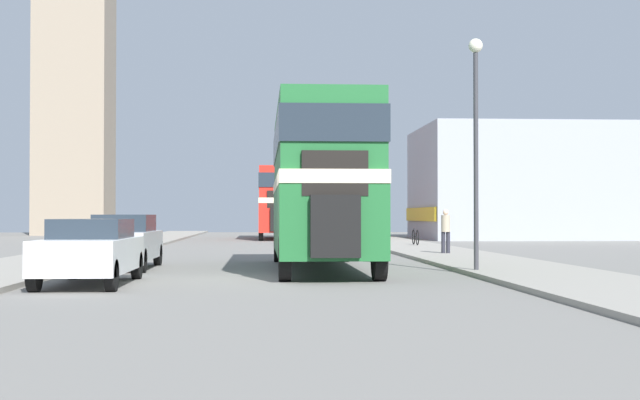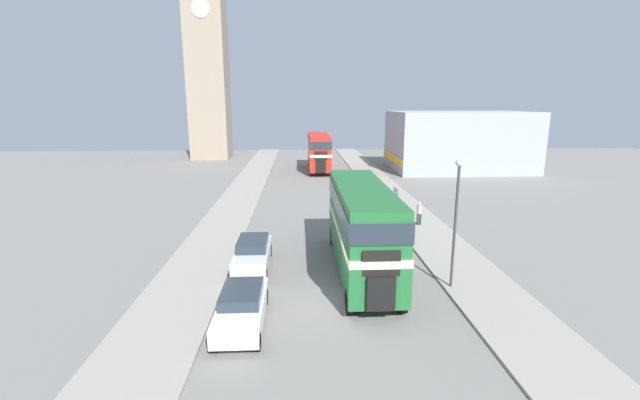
{
  "view_description": "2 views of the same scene",
  "coord_description": "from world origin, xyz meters",
  "px_view_note": "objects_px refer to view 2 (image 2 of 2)",
  "views": [
    {
      "loc": [
        -0.04,
        -20.77,
        1.48
      ],
      "look_at": [
        1.52,
        3.66,
        1.92
      ],
      "focal_mm": 50.0,
      "sensor_mm": 36.0,
      "label": 1
    },
    {
      "loc": [
        -1.51,
        -16.37,
        8.31
      ],
      "look_at": [
        0.0,
        14.28,
        1.26
      ],
      "focal_mm": 24.0,
      "sensor_mm": 36.0,
      "label": 2
    }
  ],
  "objects_px": {
    "street_lamp": "(457,204)",
    "church_tower": "(205,19)",
    "double_decker_bus": "(362,222)",
    "bus_distant": "(319,149)",
    "car_parked_mid": "(253,253)",
    "pedestrian_walking": "(419,212)",
    "bicycle_on_pavement": "(396,192)",
    "car_parked_near": "(242,307)"
  },
  "relations": [
    {
      "from": "car_parked_mid",
      "to": "street_lamp",
      "type": "xyz_separation_m",
      "value": [
        9.26,
        -2.97,
        3.17
      ]
    },
    {
      "from": "car_parked_mid",
      "to": "street_lamp",
      "type": "height_order",
      "value": "street_lamp"
    },
    {
      "from": "bus_distant",
      "to": "bicycle_on_pavement",
      "type": "bearing_deg",
      "value": -68.29
    },
    {
      "from": "pedestrian_walking",
      "to": "bicycle_on_pavement",
      "type": "xyz_separation_m",
      "value": [
        0.49,
        9.3,
        -0.54
      ]
    },
    {
      "from": "double_decker_bus",
      "to": "car_parked_mid",
      "type": "height_order",
      "value": "double_decker_bus"
    },
    {
      "from": "double_decker_bus",
      "to": "bicycle_on_pavement",
      "type": "height_order",
      "value": "double_decker_bus"
    },
    {
      "from": "double_decker_bus",
      "to": "bicycle_on_pavement",
      "type": "relative_size",
      "value": 5.99
    },
    {
      "from": "double_decker_bus",
      "to": "bus_distant",
      "type": "bearing_deg",
      "value": 91.04
    },
    {
      "from": "pedestrian_walking",
      "to": "street_lamp",
      "type": "bearing_deg",
      "value": -97.34
    },
    {
      "from": "car_parked_mid",
      "to": "pedestrian_walking",
      "type": "relative_size",
      "value": 2.75
    },
    {
      "from": "bicycle_on_pavement",
      "to": "street_lamp",
      "type": "distance_m",
      "value": 19.67
    },
    {
      "from": "pedestrian_walking",
      "to": "double_decker_bus",
      "type": "bearing_deg",
      "value": -123.33
    },
    {
      "from": "double_decker_bus",
      "to": "street_lamp",
      "type": "distance_m",
      "value": 4.62
    },
    {
      "from": "bus_distant",
      "to": "church_tower",
      "type": "bearing_deg",
      "value": 140.22
    },
    {
      "from": "pedestrian_walking",
      "to": "street_lamp",
      "type": "distance_m",
      "value": 10.48
    },
    {
      "from": "bicycle_on_pavement",
      "to": "street_lamp",
      "type": "relative_size",
      "value": 0.3
    },
    {
      "from": "bus_distant",
      "to": "pedestrian_walking",
      "type": "distance_m",
      "value": 25.52
    },
    {
      "from": "car_parked_mid",
      "to": "pedestrian_walking",
      "type": "xyz_separation_m",
      "value": [
        10.54,
        7.0,
        0.24
      ]
    },
    {
      "from": "double_decker_bus",
      "to": "bus_distant",
      "type": "xyz_separation_m",
      "value": [
        -0.59,
        32.58,
        0.04
      ]
    },
    {
      "from": "double_decker_bus",
      "to": "pedestrian_walking",
      "type": "xyz_separation_m",
      "value": [
        5.1,
        7.75,
        -1.56
      ]
    },
    {
      "from": "double_decker_bus",
      "to": "street_lamp",
      "type": "xyz_separation_m",
      "value": [
        3.81,
        -2.22,
        1.37
      ]
    },
    {
      "from": "double_decker_bus",
      "to": "street_lamp",
      "type": "relative_size",
      "value": 1.8
    },
    {
      "from": "street_lamp",
      "to": "double_decker_bus",
      "type": "bearing_deg",
      "value": 149.78
    },
    {
      "from": "double_decker_bus",
      "to": "church_tower",
      "type": "relative_size",
      "value": 0.27
    },
    {
      "from": "car_parked_mid",
      "to": "bicycle_on_pavement",
      "type": "distance_m",
      "value": 19.68
    },
    {
      "from": "car_parked_near",
      "to": "car_parked_mid",
      "type": "xyz_separation_m",
      "value": [
        -0.18,
        5.76,
        0.04
      ]
    },
    {
      "from": "car_parked_mid",
      "to": "street_lamp",
      "type": "distance_m",
      "value": 10.23
    },
    {
      "from": "pedestrian_walking",
      "to": "street_lamp",
      "type": "xyz_separation_m",
      "value": [
        -1.28,
        -9.97,
        2.93
      ]
    },
    {
      "from": "double_decker_bus",
      "to": "pedestrian_walking",
      "type": "height_order",
      "value": "double_decker_bus"
    },
    {
      "from": "bus_distant",
      "to": "pedestrian_walking",
      "type": "bearing_deg",
      "value": -77.09
    },
    {
      "from": "pedestrian_walking",
      "to": "bicycle_on_pavement",
      "type": "bearing_deg",
      "value": 86.98
    },
    {
      "from": "car_parked_mid",
      "to": "church_tower",
      "type": "height_order",
      "value": "church_tower"
    },
    {
      "from": "car_parked_near",
      "to": "pedestrian_walking",
      "type": "height_order",
      "value": "pedestrian_walking"
    },
    {
      "from": "bus_distant",
      "to": "bicycle_on_pavement",
      "type": "height_order",
      "value": "bus_distant"
    },
    {
      "from": "bus_distant",
      "to": "pedestrian_walking",
      "type": "height_order",
      "value": "bus_distant"
    },
    {
      "from": "street_lamp",
      "to": "church_tower",
      "type": "distance_m",
      "value": 54.14
    },
    {
      "from": "car_parked_mid",
      "to": "street_lamp",
      "type": "bearing_deg",
      "value": -17.81
    },
    {
      "from": "double_decker_bus",
      "to": "bus_distant",
      "type": "height_order",
      "value": "bus_distant"
    },
    {
      "from": "car_parked_mid",
      "to": "pedestrian_walking",
      "type": "bearing_deg",
      "value": 33.6
    },
    {
      "from": "double_decker_bus",
      "to": "car_parked_near",
      "type": "relative_size",
      "value": 2.4
    },
    {
      "from": "pedestrian_walking",
      "to": "bus_distant",
      "type": "bearing_deg",
      "value": 102.91
    },
    {
      "from": "bus_distant",
      "to": "car_parked_mid",
      "type": "height_order",
      "value": "bus_distant"
    }
  ]
}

